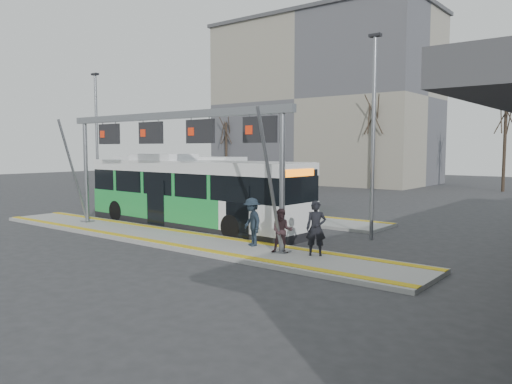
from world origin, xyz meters
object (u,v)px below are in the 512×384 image
(gantry, at_px, (168,137))
(passenger_c, at_px, (252,222))
(hero_bus, at_px, (191,194))
(passenger_a, at_px, (316,228))
(passenger_b, at_px, (282,231))

(gantry, height_order, passenger_c, gantry)
(passenger_c, bearing_deg, hero_bus, -174.43)
(gantry, xyz_separation_m, passenger_a, (7.08, 0.33, -3.21))
(hero_bus, relative_size, passenger_b, 8.31)
(hero_bus, height_order, passenger_a, hero_bus)
(passenger_a, bearing_deg, hero_bus, 133.50)
(hero_bus, bearing_deg, gantry, -59.01)
(hero_bus, height_order, passenger_b, hero_bus)
(hero_bus, distance_m, passenger_b, 7.99)
(gantry, distance_m, passenger_a, 7.78)
(hero_bus, bearing_deg, passenger_a, -13.29)
(passenger_b, bearing_deg, passenger_a, -14.67)
(gantry, xyz_separation_m, passenger_c, (4.29, 0.30, -3.24))
(hero_bus, relative_size, passenger_c, 7.16)
(gantry, distance_m, passenger_b, 6.82)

